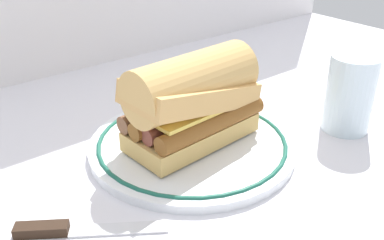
{
  "coord_description": "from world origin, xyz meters",
  "views": [
    {
      "loc": [
        -0.33,
        -0.4,
        0.32
      ],
      "look_at": [
        -0.01,
        0.01,
        0.04
      ],
      "focal_mm": 40.81,
      "sensor_mm": 36.0,
      "label": 1
    }
  ],
  "objects_px": {
    "drinking_glass": "(349,99)",
    "butter_knife": "(78,229)",
    "plate": "(192,144)",
    "sausage_sandwich": "(192,100)"
  },
  "relations": [
    {
      "from": "plate",
      "to": "drinking_glass",
      "type": "bearing_deg",
      "value": -23.88
    },
    {
      "from": "sausage_sandwich",
      "to": "butter_knife",
      "type": "distance_m",
      "value": 0.22
    },
    {
      "from": "drinking_glass",
      "to": "sausage_sandwich",
      "type": "bearing_deg",
      "value": 156.12
    },
    {
      "from": "plate",
      "to": "drinking_glass",
      "type": "relative_size",
      "value": 2.48
    },
    {
      "from": "plate",
      "to": "drinking_glass",
      "type": "height_order",
      "value": "drinking_glass"
    },
    {
      "from": "drinking_glass",
      "to": "butter_knife",
      "type": "xyz_separation_m",
      "value": [
        -0.41,
        0.04,
        -0.04
      ]
    },
    {
      "from": "sausage_sandwich",
      "to": "butter_knife",
      "type": "height_order",
      "value": "sausage_sandwich"
    },
    {
      "from": "sausage_sandwich",
      "to": "butter_knife",
      "type": "xyz_separation_m",
      "value": [
        -0.2,
        -0.06,
        -0.07
      ]
    },
    {
      "from": "drinking_glass",
      "to": "plate",
      "type": "bearing_deg",
      "value": 156.12
    },
    {
      "from": "drinking_glass",
      "to": "butter_knife",
      "type": "relative_size",
      "value": 0.81
    }
  ]
}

